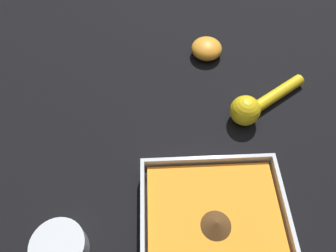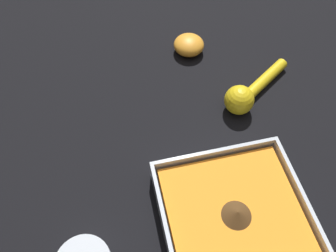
{
  "view_description": "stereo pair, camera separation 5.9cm",
  "coord_description": "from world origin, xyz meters",
  "px_view_note": "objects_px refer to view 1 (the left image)",
  "views": [
    {
      "loc": [
        0.08,
        0.15,
        0.51
      ],
      "look_at": [
        0.07,
        -0.17,
        0.02
      ],
      "focal_mm": 35.0,
      "sensor_mm": 36.0,
      "label": 1
    },
    {
      "loc": [
        0.14,
        0.14,
        0.51
      ],
      "look_at": [
        0.07,
        -0.17,
        0.02
      ],
      "focal_mm": 35.0,
      "sensor_mm": 36.0,
      "label": 2
    }
  ],
  "objects_px": {
    "square_dish": "(214,229)",
    "lemon_half": "(207,49)",
    "spice_bowl": "(60,248)",
    "lemon_squeezer": "(254,106)"
  },
  "relations": [
    {
      "from": "square_dish",
      "to": "lemon_half",
      "type": "height_order",
      "value": "square_dish"
    },
    {
      "from": "lemon_squeezer",
      "to": "lemon_half",
      "type": "height_order",
      "value": "lemon_squeezer"
    },
    {
      "from": "spice_bowl",
      "to": "lemon_squeezer",
      "type": "bearing_deg",
      "value": -143.94
    },
    {
      "from": "square_dish",
      "to": "lemon_squeezer",
      "type": "relative_size",
      "value": 1.32
    },
    {
      "from": "square_dish",
      "to": "lemon_squeezer",
      "type": "bearing_deg",
      "value": -114.63
    },
    {
      "from": "spice_bowl",
      "to": "lemon_half",
      "type": "distance_m",
      "value": 0.48
    },
    {
      "from": "spice_bowl",
      "to": "lemon_squeezer",
      "type": "relative_size",
      "value": 0.48
    },
    {
      "from": "spice_bowl",
      "to": "lemon_squeezer",
      "type": "height_order",
      "value": "lemon_squeezer"
    },
    {
      "from": "square_dish",
      "to": "lemon_half",
      "type": "distance_m",
      "value": 0.39
    },
    {
      "from": "square_dish",
      "to": "lemon_squeezer",
      "type": "xyz_separation_m",
      "value": [
        -0.1,
        -0.22,
        0.0
      ]
    }
  ]
}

